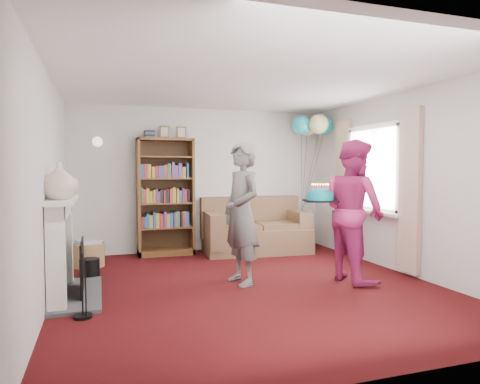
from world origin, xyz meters
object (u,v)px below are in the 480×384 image
object	(u,v)px
sofa	(255,231)
birthday_cake	(320,196)
person_striped	(242,214)
bookcase	(165,198)
person_magenta	(354,211)

from	to	relation	value
sofa	birthday_cake	bearing A→B (deg)	-84.45
person_striped	birthday_cake	distance (m)	1.00
birthday_cake	person_striped	bearing A→B (deg)	162.21
bookcase	person_magenta	distance (m)	3.22
person_striped	person_magenta	distance (m)	1.45
bookcase	person_striped	world-z (taller)	bookcase
sofa	person_striped	world-z (taller)	person_striped
bookcase	birthday_cake	size ratio (longest dim) A/B	5.54
person_striped	birthday_cake	world-z (taller)	person_striped
person_magenta	person_striped	bearing A→B (deg)	73.33
person_magenta	birthday_cake	world-z (taller)	person_magenta
sofa	person_striped	distance (m)	2.20
birthday_cake	sofa	bearing A→B (deg)	91.10
sofa	person_magenta	world-z (taller)	person_magenta
person_striped	person_magenta	world-z (taller)	person_magenta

